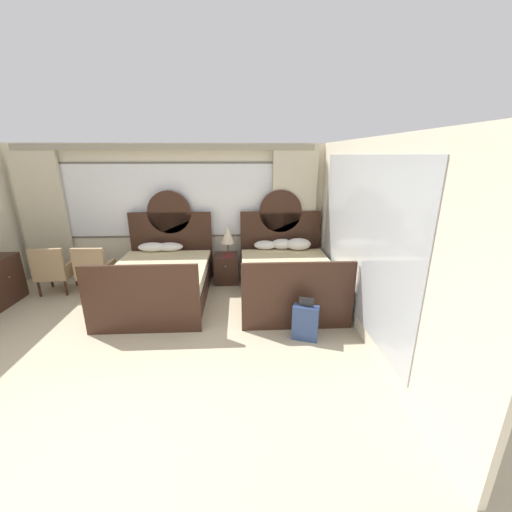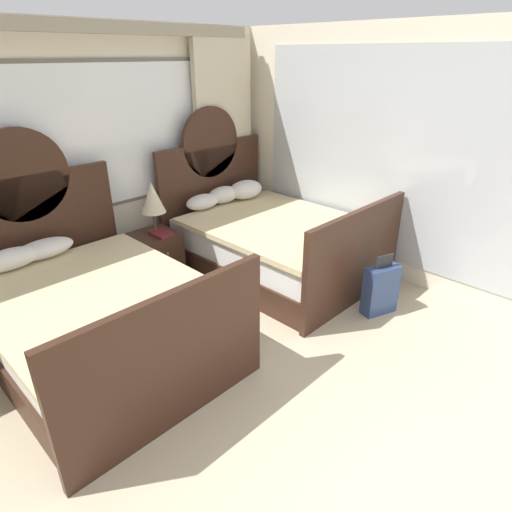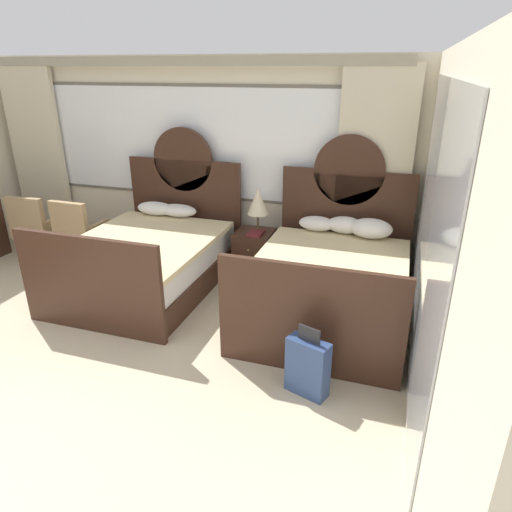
{
  "view_description": "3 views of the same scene",
  "coord_description": "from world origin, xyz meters",
  "px_view_note": "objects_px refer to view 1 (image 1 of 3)",
  "views": [
    {
      "loc": [
        1.39,
        -2.14,
        2.48
      ],
      "look_at": [
        1.61,
        2.26,
        1.07
      ],
      "focal_mm": 22.2,
      "sensor_mm": 36.0,
      "label": 1
    },
    {
      "loc": [
        -1.27,
        -0.02,
        2.4
      ],
      "look_at": [
        0.93,
        2.14,
        0.94
      ],
      "focal_mm": 30.3,
      "sensor_mm": 36.0,
      "label": 2
    },
    {
      "loc": [
        2.83,
        -1.38,
        2.55
      ],
      "look_at": [
        1.62,
        2.35,
        0.92
      ],
      "focal_mm": 31.96,
      "sensor_mm": 36.0,
      "label": 3
    }
  ],
  "objects_px": {
    "nightstand_between_beds": "(226,268)",
    "armchair_by_window_left": "(94,269)",
    "suitcase_on_floor": "(305,322)",
    "bed_near_mirror": "(287,276)",
    "bed_near_window": "(161,279)",
    "table_lamp_on_nightstand": "(228,235)",
    "book_on_nightstand": "(228,255)",
    "armchair_by_window_centre": "(53,269)"
  },
  "relations": [
    {
      "from": "bed_near_mirror",
      "to": "suitcase_on_floor",
      "type": "xyz_separation_m",
      "value": [
        0.06,
        -1.44,
        -0.13
      ]
    },
    {
      "from": "book_on_nightstand",
      "to": "armchair_by_window_centre",
      "type": "relative_size",
      "value": 0.29
    },
    {
      "from": "nightstand_between_beds",
      "to": "book_on_nightstand",
      "type": "height_order",
      "value": "book_on_nightstand"
    },
    {
      "from": "nightstand_between_beds",
      "to": "suitcase_on_floor",
      "type": "xyz_separation_m",
      "value": [
        1.18,
        -2.18,
        -0.03
      ]
    },
    {
      "from": "armchair_by_window_centre",
      "to": "suitcase_on_floor",
      "type": "bearing_deg",
      "value": -22.37
    },
    {
      "from": "bed_near_window",
      "to": "table_lamp_on_nightstand",
      "type": "bearing_deg",
      "value": 33.4
    },
    {
      "from": "nightstand_between_beds",
      "to": "armchair_by_window_left",
      "type": "bearing_deg",
      "value": -170.78
    },
    {
      "from": "nightstand_between_beds",
      "to": "armchair_by_window_centre",
      "type": "xyz_separation_m",
      "value": [
        -3.16,
        -0.39,
        0.18
      ]
    },
    {
      "from": "bed_near_window",
      "to": "book_on_nightstand",
      "type": "xyz_separation_m",
      "value": [
        1.17,
        0.66,
        0.22
      ]
    },
    {
      "from": "bed_near_window",
      "to": "armchair_by_window_left",
      "type": "relative_size",
      "value": 2.49
    },
    {
      "from": "bed_near_window",
      "to": "book_on_nightstand",
      "type": "distance_m",
      "value": 1.36
    },
    {
      "from": "bed_near_window",
      "to": "table_lamp_on_nightstand",
      "type": "xyz_separation_m",
      "value": [
        1.16,
        0.77,
        0.6
      ]
    },
    {
      "from": "bed_near_window",
      "to": "suitcase_on_floor",
      "type": "distance_m",
      "value": 2.71
    },
    {
      "from": "nightstand_between_beds",
      "to": "suitcase_on_floor",
      "type": "height_order",
      "value": "suitcase_on_floor"
    },
    {
      "from": "armchair_by_window_left",
      "to": "armchair_by_window_centre",
      "type": "height_order",
      "value": "same"
    },
    {
      "from": "nightstand_between_beds",
      "to": "bed_near_mirror",
      "type": "bearing_deg",
      "value": -33.55
    },
    {
      "from": "armchair_by_window_left",
      "to": "nightstand_between_beds",
      "type": "bearing_deg",
      "value": 9.22
    },
    {
      "from": "table_lamp_on_nightstand",
      "to": "bed_near_mirror",
      "type": "bearing_deg",
      "value": -35.04
    },
    {
      "from": "book_on_nightstand",
      "to": "table_lamp_on_nightstand",
      "type": "bearing_deg",
      "value": 91.52
    },
    {
      "from": "bed_near_mirror",
      "to": "bed_near_window",
      "type": "bearing_deg",
      "value": -179.68
    },
    {
      "from": "table_lamp_on_nightstand",
      "to": "suitcase_on_floor",
      "type": "xyz_separation_m",
      "value": [
        1.14,
        -2.19,
        -0.72
      ]
    },
    {
      "from": "bed_near_mirror",
      "to": "book_on_nightstand",
      "type": "relative_size",
      "value": 8.67
    },
    {
      "from": "nightstand_between_beds",
      "to": "armchair_by_window_left",
      "type": "height_order",
      "value": "armchair_by_window_left"
    },
    {
      "from": "bed_near_mirror",
      "to": "armchair_by_window_centre",
      "type": "distance_m",
      "value": 4.3
    },
    {
      "from": "bed_near_window",
      "to": "nightstand_between_beds",
      "type": "xyz_separation_m",
      "value": [
        1.12,
        0.75,
        -0.09
      ]
    },
    {
      "from": "nightstand_between_beds",
      "to": "table_lamp_on_nightstand",
      "type": "xyz_separation_m",
      "value": [
        0.04,
        0.01,
        0.69
      ]
    },
    {
      "from": "armchair_by_window_left",
      "to": "suitcase_on_floor",
      "type": "distance_m",
      "value": 4.03
    },
    {
      "from": "bed_near_mirror",
      "to": "table_lamp_on_nightstand",
      "type": "relative_size",
      "value": 3.94
    },
    {
      "from": "armchair_by_window_left",
      "to": "suitcase_on_floor",
      "type": "bearing_deg",
      "value": -26.37
    },
    {
      "from": "bed_near_window",
      "to": "armchair_by_window_left",
      "type": "height_order",
      "value": "bed_near_window"
    },
    {
      "from": "armchair_by_window_centre",
      "to": "suitcase_on_floor",
      "type": "relative_size",
      "value": 1.43
    },
    {
      "from": "bed_near_mirror",
      "to": "armchair_by_window_left",
      "type": "distance_m",
      "value": 3.56
    },
    {
      "from": "armchair_by_window_centre",
      "to": "suitcase_on_floor",
      "type": "xyz_separation_m",
      "value": [
        4.34,
        -1.79,
        -0.21
      ]
    },
    {
      "from": "table_lamp_on_nightstand",
      "to": "armchair_by_window_centre",
      "type": "bearing_deg",
      "value": -172.78
    },
    {
      "from": "bed_near_mirror",
      "to": "book_on_nightstand",
      "type": "height_order",
      "value": "bed_near_mirror"
    },
    {
      "from": "bed_near_mirror",
      "to": "armchair_by_window_left",
      "type": "height_order",
      "value": "bed_near_mirror"
    },
    {
      "from": "bed_near_window",
      "to": "suitcase_on_floor",
      "type": "bearing_deg",
      "value": -31.83
    },
    {
      "from": "nightstand_between_beds",
      "to": "book_on_nightstand",
      "type": "bearing_deg",
      "value": -64.11
    },
    {
      "from": "nightstand_between_beds",
      "to": "armchair_by_window_left",
      "type": "distance_m",
      "value": 2.46
    },
    {
      "from": "nightstand_between_beds",
      "to": "table_lamp_on_nightstand",
      "type": "bearing_deg",
      "value": 16.24
    },
    {
      "from": "nightstand_between_beds",
      "to": "armchair_by_window_centre",
      "type": "height_order",
      "value": "armchair_by_window_centre"
    },
    {
      "from": "armchair_by_window_centre",
      "to": "nightstand_between_beds",
      "type": "bearing_deg",
      "value": 7.09
    }
  ]
}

